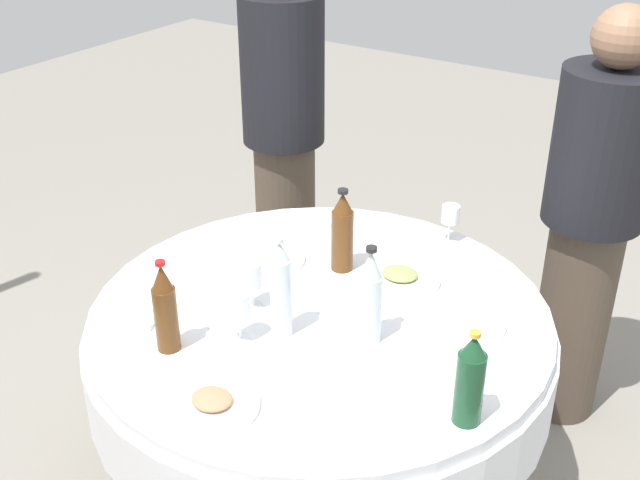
{
  "coord_description": "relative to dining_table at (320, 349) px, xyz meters",
  "views": [
    {
      "loc": [
        1.08,
        -1.64,
        2.04
      ],
      "look_at": [
        0.0,
        0.0,
        0.97
      ],
      "focal_mm": 44.52,
      "sensor_mm": 36.0,
      "label": 1
    }
  ],
  "objects": [
    {
      "name": "person_near",
      "position": [
        0.53,
        0.89,
        0.21
      ],
      "size": [
        0.34,
        0.34,
        1.53
      ],
      "rotation": [
        0.0,
        0.0,
        -0.53
      ],
      "color": "#4C3F33",
      "rests_on": "ground_plane"
    },
    {
      "name": "fork_east",
      "position": [
        0.24,
        -0.22,
        0.15
      ],
      "size": [
        0.14,
        0.13,
        0.0
      ],
      "primitive_type": "cube",
      "rotation": [
        0.0,
        0.0,
        3.88
      ],
      "color": "silver",
      "rests_on": "dining_table"
    },
    {
      "name": "bottle_dark_green_near",
      "position": [
        0.56,
        -0.21,
        0.27
      ],
      "size": [
        0.07,
        0.07,
        0.26
      ],
      "color": "#194728",
      "rests_on": "dining_table"
    },
    {
      "name": "plate_far",
      "position": [
        0.02,
        -0.51,
        0.16
      ],
      "size": [
        0.24,
        0.24,
        0.04
      ],
      "color": "white",
      "rests_on": "dining_table"
    },
    {
      "name": "bottle_clear_right",
      "position": [
        0.2,
        -0.05,
        0.28
      ],
      "size": [
        0.07,
        0.07,
        0.29
      ],
      "color": "silver",
      "rests_on": "dining_table"
    },
    {
      "name": "plate_rear",
      "position": [
        0.4,
        0.16,
        0.16
      ],
      "size": [
        0.21,
        0.21,
        0.02
      ],
      "color": "white",
      "rests_on": "dining_table"
    },
    {
      "name": "wine_glass_left",
      "position": [
        -0.1,
        -0.25,
        0.25
      ],
      "size": [
        0.07,
        0.07,
        0.15
      ],
      "color": "white",
      "rests_on": "dining_table"
    },
    {
      "name": "bottle_brown_outer",
      "position": [
        -0.07,
        0.24,
        0.28
      ],
      "size": [
        0.07,
        0.07,
        0.28
      ],
      "color": "#593314",
      "rests_on": "dining_table"
    },
    {
      "name": "plate_north",
      "position": [
        -0.28,
        0.15,
        0.16
      ],
      "size": [
        0.21,
        0.21,
        0.02
      ],
      "color": "white",
      "rests_on": "dining_table"
    },
    {
      "name": "plate_west",
      "position": [
        0.12,
        0.27,
        0.16
      ],
      "size": [
        0.26,
        0.26,
        0.04
      ],
      "color": "white",
      "rests_on": "dining_table"
    },
    {
      "name": "bottle_clear_front",
      "position": [
        -0.02,
        -0.16,
        0.29
      ],
      "size": [
        0.06,
        0.06,
        0.31
      ],
      "color": "silver",
      "rests_on": "dining_table"
    },
    {
      "name": "bottle_brown_east",
      "position": [
        -0.24,
        -0.39,
        0.28
      ],
      "size": [
        0.07,
        0.07,
        0.28
      ],
      "color": "#593314",
      "rests_on": "dining_table"
    },
    {
      "name": "spoon_near",
      "position": [
        0.04,
        -0.02,
        0.15
      ],
      "size": [
        0.13,
        0.15,
        0.0
      ],
      "primitive_type": "cube",
      "rotation": [
        0.0,
        0.0,
        5.43
      ],
      "color": "silver",
      "rests_on": "dining_table"
    },
    {
      "name": "person_right",
      "position": [
        -0.76,
        0.87,
        0.27
      ],
      "size": [
        0.34,
        0.34,
        1.64
      ],
      "rotation": [
        0.0,
        0.0,
        0.71
      ],
      "color": "#4C3F33",
      "rests_on": "ground_plane"
    },
    {
      "name": "fork_outer",
      "position": [
        -0.19,
        0.41,
        0.15
      ],
      "size": [
        0.15,
        0.13,
        0.0
      ],
      "primitive_type": "cube",
      "rotation": [
        0.0,
        0.0,
        5.61
      ],
      "color": "silver",
      "rests_on": "dining_table"
    },
    {
      "name": "wine_glass_front",
      "position": [
        -0.18,
        -0.1,
        0.25
      ],
      "size": [
        0.07,
        0.07,
        0.15
      ],
      "color": "white",
      "rests_on": "dining_table"
    },
    {
      "name": "dining_table",
      "position": [
        0.0,
        0.0,
        0.0
      ],
      "size": [
        1.4,
        1.4,
        0.74
      ],
      "color": "white",
      "rests_on": "ground_plane"
    },
    {
      "name": "folded_napkin",
      "position": [
        -0.43,
        -0.33,
        0.16
      ],
      "size": [
        0.2,
        0.2,
        0.02
      ],
      "primitive_type": "cube",
      "rotation": [
        0.0,
        0.0,
        0.46
      ],
      "color": "white",
      "rests_on": "dining_table"
    },
    {
      "name": "wine_glass_outer",
      "position": [
        0.13,
        0.6,
        0.24
      ],
      "size": [
        0.06,
        0.06,
        0.13
      ],
      "color": "white",
      "rests_on": "dining_table"
    }
  ]
}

